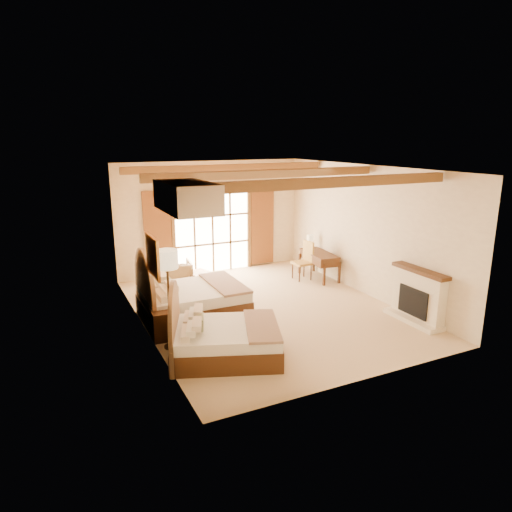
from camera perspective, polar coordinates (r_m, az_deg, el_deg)
floor at (r=10.56m, az=1.27°, el=-6.66°), size 7.00×7.00×0.00m
wall_back at (r=13.25m, az=-5.58°, el=4.85°), size 5.50×0.00×5.50m
wall_left at (r=9.21m, az=-14.12°, el=0.14°), size 0.00×7.00×7.00m
wall_right at (r=11.58m, az=13.56°, el=3.09°), size 0.00×7.00×7.00m
ceiling at (r=9.86m, az=1.37°, el=10.94°), size 7.00×7.00×0.00m
ceiling_beams at (r=9.87m, az=1.37°, el=10.24°), size 5.39×4.60×0.18m
french_doors at (r=13.26m, az=-5.45°, el=3.32°), size 3.95×0.08×2.60m
fireplace at (r=10.33m, az=19.52°, el=-5.00°), size 0.46×1.40×1.16m
painting at (r=8.47m, az=-12.82°, el=0.02°), size 0.06×0.95×0.75m
canopy_valance at (r=7.13m, az=-8.66°, el=7.35°), size 0.70×1.40×0.45m
bed_near at (r=8.22m, az=-4.72°, el=-10.26°), size 2.38×2.02×1.26m
bed_far at (r=10.05m, az=-8.76°, el=-5.32°), size 2.19×1.72×1.44m
nightstand at (r=9.19m, az=-11.40°, el=-8.34°), size 0.51×0.51×0.58m
floor_lamp at (r=8.34m, az=-11.05°, el=-1.16°), size 0.40×0.40×1.89m
armchair at (r=12.13m, az=-9.91°, el=-2.27°), size 0.85×0.87×0.71m
ottoman at (r=12.09m, az=-7.19°, el=-2.95°), size 0.74×0.74×0.41m
desk at (r=12.84m, az=7.86°, el=-1.05°), size 0.74×1.43×0.74m
desk_chair at (r=12.70m, az=5.85°, el=-1.46°), size 0.49×0.49×1.06m
desk_lamp at (r=13.21m, az=6.79°, el=2.24°), size 0.19×0.19×0.38m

